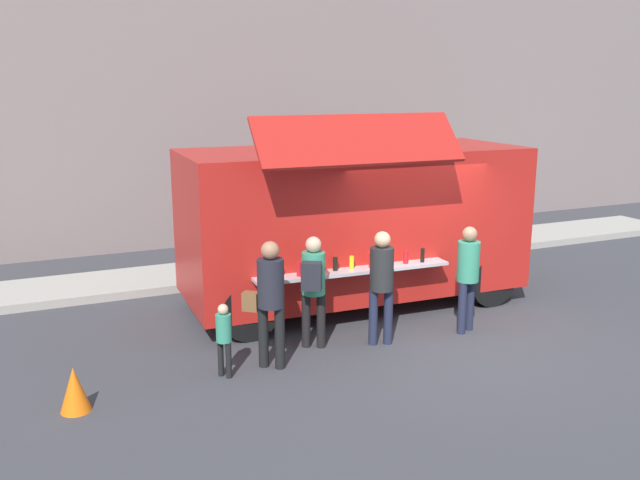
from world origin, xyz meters
The scene contains 11 objects.
ground_plane centered at (0.00, 0.00, 0.00)m, with size 60.00×60.00×0.00m, color #38383D.
curb_strip centered at (-4.57, 4.82, 0.07)m, with size 28.00×1.60×0.15m, color #9E998E.
building_behind centered at (-3.57, 8.72, 4.28)m, with size 32.00×2.40×8.56m, color gray.
food_truck_main centered at (-0.56, 2.20, 1.49)m, with size 5.80×3.03×3.33m.
traffic_cone_orange centered at (-5.35, -0.04, 0.28)m, with size 0.36×0.36×0.55m, color orange.
trash_bin centered at (3.90, 4.52, 0.45)m, with size 0.60×0.60×0.91m, color #2E5F39.
customer_front_ordering centered at (-1.04, 0.36, 1.02)m, with size 0.35×0.35×1.71m.
customer_mid_with_backpack centered at (-2.01, 0.62, 1.02)m, with size 0.46×0.54×1.66m.
customer_rear_waiting centered at (-2.81, 0.23, 1.05)m, with size 0.53×0.48×1.77m.
customer_extra_browsing centered at (0.42, 0.28, 1.00)m, with size 0.34×0.34×1.67m.
child_near_queue centered at (-3.46, 0.18, 0.60)m, with size 0.20×0.20×1.00m.
Camera 1 is at (-5.70, -7.99, 3.83)m, focal length 38.39 mm.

